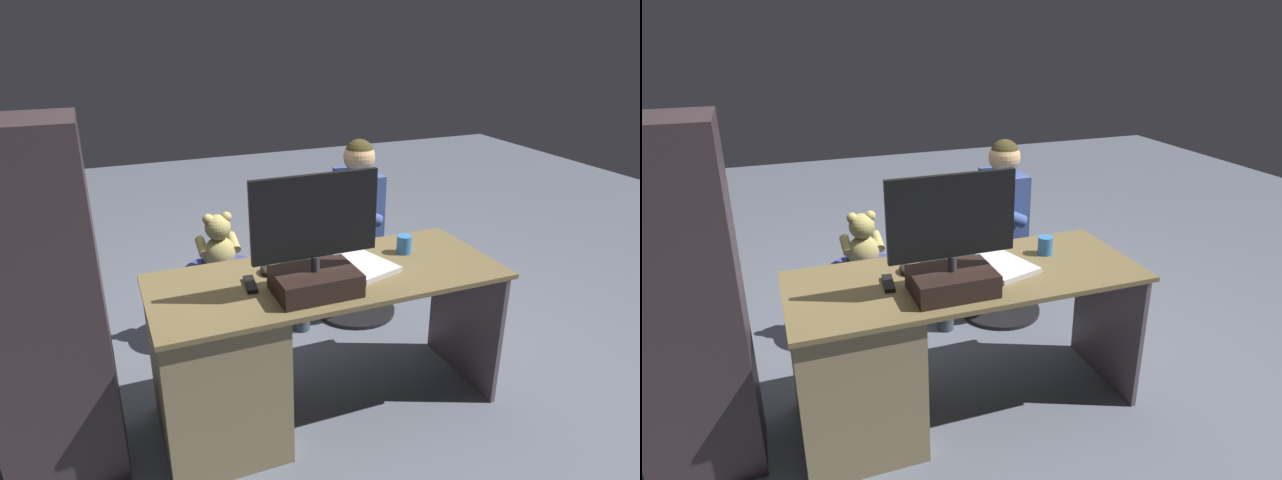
# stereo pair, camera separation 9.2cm
# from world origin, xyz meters

# --- Properties ---
(ground_plane) EXTENTS (10.00, 10.00, 0.00)m
(ground_plane) POSITION_xyz_m (0.00, 0.00, 0.00)
(ground_plane) COLOR slate
(desk) EXTENTS (1.58, 0.64, 0.71)m
(desk) POSITION_xyz_m (0.42, 0.42, 0.38)
(desk) COLOR brown
(desk) RESTS_ON ground_plane
(monitor) EXTENTS (0.53, 0.25, 0.50)m
(monitor) POSITION_xyz_m (0.12, 0.55, 0.87)
(monitor) COLOR black
(monitor) RESTS_ON desk
(keyboard) EXTENTS (0.42, 0.14, 0.02)m
(keyboard) POSITION_xyz_m (-0.04, 0.33, 0.72)
(keyboard) COLOR black
(keyboard) RESTS_ON desk
(computer_mouse) EXTENTS (0.06, 0.10, 0.04)m
(computer_mouse) POSITION_xyz_m (0.25, 0.31, 0.73)
(computer_mouse) COLOR #282721
(computer_mouse) RESTS_ON desk
(cup) EXTENTS (0.07, 0.07, 0.09)m
(cup) POSITION_xyz_m (-0.44, 0.33, 0.75)
(cup) COLOR #3372BF
(cup) RESTS_ON desk
(tv_remote) EXTENTS (0.06, 0.15, 0.02)m
(tv_remote) POSITION_xyz_m (0.35, 0.40, 0.72)
(tv_remote) COLOR black
(tv_remote) RESTS_ON desk
(notebook_binder) EXTENTS (0.30, 0.35, 0.02)m
(notebook_binder) POSITION_xyz_m (-0.17, 0.40, 0.72)
(notebook_binder) COLOR silver
(notebook_binder) RESTS_ON desk
(office_chair_teddy) EXTENTS (0.49, 0.49, 0.45)m
(office_chair_teddy) POSITION_xyz_m (0.31, -0.40, 0.27)
(office_chair_teddy) COLOR black
(office_chair_teddy) RESTS_ON ground_plane
(teddy_bear) EXTENTS (0.23, 0.24, 0.33)m
(teddy_bear) POSITION_xyz_m (0.31, -0.41, 0.60)
(teddy_bear) COLOR tan
(teddy_bear) RESTS_ON office_chair_teddy
(visitor_chair) EXTENTS (0.51, 0.51, 0.45)m
(visitor_chair) POSITION_xyz_m (-0.54, -0.40, 0.26)
(visitor_chair) COLOR black
(visitor_chair) RESTS_ON ground_plane
(person) EXTENTS (0.55, 0.47, 1.12)m
(person) POSITION_xyz_m (-0.45, -0.40, 0.66)
(person) COLOR #394F90
(person) RESTS_ON ground_plane
(equipment_rack) EXTENTS (0.44, 0.36, 1.46)m
(equipment_rack) POSITION_xyz_m (1.15, 0.38, 0.73)
(equipment_rack) COLOR #31272A
(equipment_rack) RESTS_ON ground_plane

